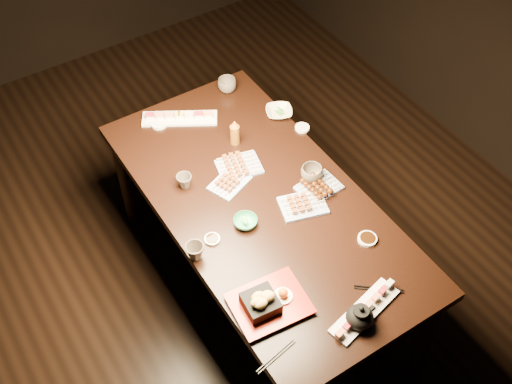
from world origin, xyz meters
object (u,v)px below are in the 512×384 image
yakitori_plate_center (230,180)px  condiment_bottle (235,132)px  teacup_mid_right (312,174)px  teacup_far_right (227,85)px  yakitori_plate_left (239,164)px  sushi_platter_far (179,116)px  sushi_platter_near (365,309)px  teacup_near_left (195,252)px  edamame_bowl_green (245,222)px  teapot (360,315)px  yakitori_plate_right (303,203)px  dining_table (261,248)px  teacup_far_left (184,181)px  tempura_tray (270,299)px  edamame_bowl_cream (279,112)px

yakitori_plate_center → condiment_bottle: bearing=31.8°
teacup_mid_right → yakitori_plate_center: bearing=151.4°
teacup_far_right → yakitori_plate_left: bearing=-115.3°
sushi_platter_far → teacup_far_right: size_ratio=3.91×
teacup_mid_right → sushi_platter_near: bearing=-109.1°
condiment_bottle → yakitori_plate_center: bearing=-126.7°
sushi_platter_near → yakitori_plate_left: 0.98m
teacup_near_left → condiment_bottle: 0.74m
edamame_bowl_green → teacup_far_right: (0.42, 0.86, 0.02)m
teapot → yakitori_plate_right: bearing=77.4°
yakitori_plate_center → teacup_mid_right: teacup_mid_right is taller
dining_table → teacup_far_left: 0.56m
dining_table → edamame_bowl_green: bearing=-136.8°
sushi_platter_far → tempura_tray: size_ratio=1.27×
edamame_bowl_green → condiment_bottle: size_ratio=0.75×
sushi_platter_far → teapot: 1.49m
dining_table → yakitori_plate_right: 0.45m
edamame_bowl_green → condiment_bottle: condiment_bottle is taller
yakitori_plate_right → teapot: bearing=-88.5°
dining_table → yakitori_plate_center: 0.44m
dining_table → teacup_mid_right: bearing=11.8°
edamame_bowl_green → condiment_bottle: bearing=63.6°
condiment_bottle → sushi_platter_far: bearing=117.0°
dining_table → teacup_near_left: (-0.42, -0.11, 0.41)m
tempura_tray → condiment_bottle: size_ratio=2.09×
edamame_bowl_green → edamame_bowl_cream: (0.55, 0.54, -0.00)m
tempura_tray → teacup_far_right: 1.41m
tempura_tray → yakitori_plate_right: bearing=46.2°
teacup_far_left → condiment_bottle: 0.39m
yakitori_plate_left → edamame_bowl_cream: bearing=42.9°
sushi_platter_far → yakitori_plate_right: (0.20, -0.85, 0.00)m
teacup_mid_right → condiment_bottle: size_ratio=0.71×
edamame_bowl_green → yakitori_plate_left: bearing=63.0°
yakitori_plate_center → teacup_far_left: (-0.19, 0.11, 0.01)m
yakitori_plate_left → condiment_bottle: (0.08, 0.17, 0.05)m
tempura_tray → teacup_near_left: bearing=115.6°
tempura_tray → teapot: bearing=-39.0°
dining_table → teacup_far_left: size_ratio=23.63×
yakitori_plate_right → edamame_bowl_green: size_ratio=1.91×
yakitori_plate_left → teacup_near_left: bearing=-128.1°
dining_table → edamame_bowl_cream: bearing=62.9°
teacup_near_left → teapot: 0.77m
edamame_bowl_cream → teacup_far_left: bearing=-164.9°
tempura_tray → teacup_near_left: tempura_tray is taller
dining_table → edamame_bowl_green: 0.42m
yakitori_plate_center → teacup_near_left: bearing=-162.0°
teacup_far_left → teapot: size_ratio=0.56×
edamame_bowl_cream → sushi_platter_far: bearing=151.6°
edamame_bowl_green → teapot: size_ratio=0.83×
teapot → teacup_far_left: bearing=105.3°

